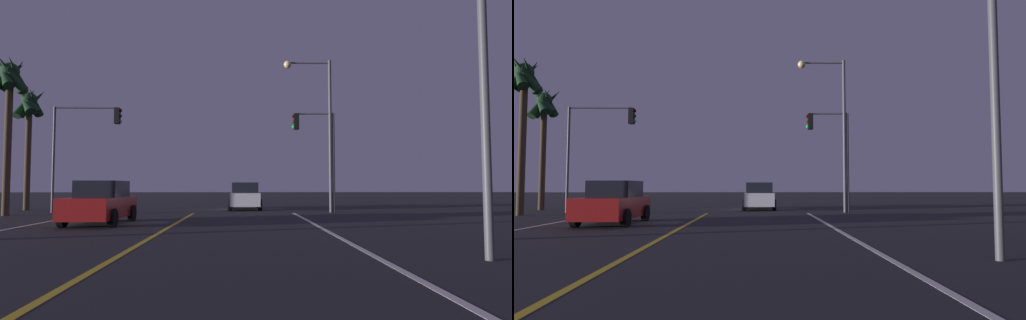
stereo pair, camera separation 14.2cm
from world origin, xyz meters
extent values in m
cube|color=silver|center=(5.48, 9.55, 0.00)|extent=(0.16, 31.10, 0.01)
cube|color=gold|center=(0.00, 9.55, 0.00)|extent=(0.16, 31.10, 0.01)
cylinder|color=black|center=(-2.02, 17.25, 0.34)|extent=(0.22, 0.68, 0.68)
cylinder|color=black|center=(-3.82, 17.25, 0.34)|extent=(0.22, 0.68, 0.68)
cylinder|color=black|center=(-2.02, 19.95, 0.34)|extent=(0.22, 0.68, 0.68)
cylinder|color=black|center=(-3.82, 19.95, 0.34)|extent=(0.22, 0.68, 0.68)
cube|color=maroon|center=(-2.92, 18.60, 0.66)|extent=(1.80, 4.30, 0.80)
cube|color=black|center=(-2.92, 18.85, 1.38)|extent=(1.60, 2.10, 0.64)
cube|color=red|center=(-2.32, 20.70, 0.76)|extent=(0.24, 0.08, 0.16)
cube|color=red|center=(-3.52, 20.70, 0.76)|extent=(0.24, 0.08, 0.16)
cylinder|color=black|center=(1.93, 30.19, 0.34)|extent=(0.22, 0.68, 0.68)
cylinder|color=black|center=(3.73, 30.19, 0.34)|extent=(0.22, 0.68, 0.68)
cylinder|color=black|center=(1.93, 27.49, 0.34)|extent=(0.22, 0.68, 0.68)
cylinder|color=black|center=(3.73, 27.49, 0.34)|extent=(0.22, 0.68, 0.68)
cube|color=silver|center=(2.83, 28.84, 0.66)|extent=(1.80, 4.30, 0.80)
cube|color=black|center=(2.83, 28.59, 1.38)|extent=(1.60, 2.10, 0.64)
cube|color=red|center=(2.23, 26.74, 0.76)|extent=(0.24, 0.08, 0.16)
cube|color=red|center=(3.43, 26.74, 0.76)|extent=(0.24, 0.08, 0.16)
cylinder|color=#4C4C51|center=(7.82, 25.60, 2.82)|extent=(0.14, 0.14, 5.64)
cylinder|color=#4C4C51|center=(6.77, 25.60, 5.59)|extent=(2.11, 0.10, 0.10)
cube|color=black|center=(5.72, 25.60, 5.14)|extent=(0.28, 0.36, 0.90)
sphere|color=#3A0605|center=(5.56, 25.60, 5.44)|extent=(0.20, 0.20, 0.20)
sphere|color=#3C2706|center=(5.56, 25.60, 5.14)|extent=(0.20, 0.20, 0.20)
sphere|color=#19E059|center=(5.56, 25.60, 4.84)|extent=(0.20, 0.20, 0.20)
cylinder|color=#4C4C51|center=(-7.82, 25.60, 2.95)|extent=(0.14, 0.14, 5.91)
cylinder|color=#4C4C51|center=(-6.09, 25.60, 5.86)|extent=(3.47, 0.10, 0.10)
cube|color=black|center=(-4.36, 25.60, 5.41)|extent=(0.28, 0.36, 0.90)
sphere|color=#3A0605|center=(-4.20, 25.60, 5.71)|extent=(0.20, 0.20, 0.20)
sphere|color=#3C2706|center=(-4.20, 25.60, 5.41)|extent=(0.20, 0.20, 0.20)
sphere|color=#19E059|center=(-4.20, 25.60, 5.11)|extent=(0.20, 0.20, 0.20)
cylinder|color=#4C4C51|center=(7.64, 10.12, 3.98)|extent=(0.18, 0.18, 7.97)
cylinder|color=#4C4C51|center=(7.64, 25.58, 4.33)|extent=(0.18, 0.18, 8.67)
cylinder|color=#4C4C51|center=(6.43, 25.58, 8.52)|extent=(2.42, 0.10, 0.10)
sphere|color=#F9D88C|center=(5.23, 25.58, 8.42)|extent=(0.44, 0.44, 0.44)
cylinder|color=#473826|center=(-9.24, 23.54, 3.55)|extent=(0.36, 0.36, 7.10)
sphere|color=#19381E|center=(-9.24, 23.54, 7.35)|extent=(0.90, 0.90, 0.90)
cone|color=#19381E|center=(-8.94, 23.56, 7.20)|extent=(0.65, 1.98, 1.81)
cone|color=#19381E|center=(-9.21, 23.84, 7.20)|extent=(1.51, 0.72, 1.88)
cone|color=#19381E|center=(-9.44, 23.77, 7.20)|extent=(1.73, 1.59, 1.76)
cone|color=#19381E|center=(-9.42, 23.31, 7.20)|extent=(1.64, 1.43, 1.83)
cone|color=#19381E|center=(-9.10, 23.28, 7.20)|extent=(1.74, 1.29, 2.01)
cylinder|color=#473826|center=(-10.62, 28.41, 3.31)|extent=(0.36, 0.36, 6.62)
sphere|color=#19381E|center=(-10.62, 28.41, 6.87)|extent=(0.90, 0.90, 0.90)
cone|color=#19381E|center=(-10.32, 28.43, 6.72)|extent=(0.65, 1.85, 1.77)
cone|color=#19381E|center=(-10.58, 28.71, 6.72)|extent=(2.08, 0.81, 1.95)
cone|color=#19381E|center=(-10.90, 28.51, 6.72)|extent=(1.14, 1.92, 2.28)
cone|color=#19381E|center=(-10.80, 28.18, 6.72)|extent=(1.84, 1.61, 1.88)
cone|color=#19381E|center=(-10.57, 28.12, 6.72)|extent=(1.64, 0.83, 1.72)
camera|label=1|loc=(2.64, 1.53, 1.51)|focal=30.10mm
camera|label=2|loc=(2.78, 1.53, 1.51)|focal=30.10mm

